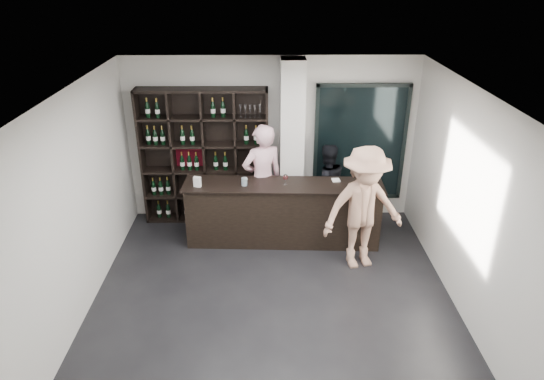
{
  "coord_description": "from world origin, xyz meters",
  "views": [
    {
      "loc": [
        -0.07,
        -5.28,
        4.27
      ],
      "look_at": [
        -0.0,
        1.1,
        1.26
      ],
      "focal_mm": 32.0,
      "sensor_mm": 36.0,
      "label": 1
    }
  ],
  "objects_px": {
    "taster_pink": "(263,180)",
    "taster_black": "(326,185)",
    "wine_shelf": "(205,157)",
    "tasting_counter": "(283,213)",
    "customer": "(364,209)"
  },
  "relations": [
    {
      "from": "tasting_counter",
      "to": "wine_shelf",
      "type": "bearing_deg",
      "value": 150.94
    },
    {
      "from": "taster_pink",
      "to": "wine_shelf",
      "type": "bearing_deg",
      "value": -46.7
    },
    {
      "from": "tasting_counter",
      "to": "customer",
      "type": "bearing_deg",
      "value": -28.65
    },
    {
      "from": "taster_pink",
      "to": "customer",
      "type": "bearing_deg",
      "value": 122.3
    },
    {
      "from": "taster_black",
      "to": "customer",
      "type": "distance_m",
      "value": 1.39
    },
    {
      "from": "wine_shelf",
      "to": "customer",
      "type": "distance_m",
      "value": 2.93
    },
    {
      "from": "tasting_counter",
      "to": "customer",
      "type": "height_order",
      "value": "customer"
    },
    {
      "from": "wine_shelf",
      "to": "taster_pink",
      "type": "height_order",
      "value": "wine_shelf"
    },
    {
      "from": "tasting_counter",
      "to": "taster_black",
      "type": "relative_size",
      "value": 2.13
    },
    {
      "from": "taster_pink",
      "to": "taster_black",
      "type": "height_order",
      "value": "taster_pink"
    },
    {
      "from": "wine_shelf",
      "to": "taster_pink",
      "type": "bearing_deg",
      "value": -24.31
    },
    {
      "from": "taster_pink",
      "to": "taster_black",
      "type": "xyz_separation_m",
      "value": [
        1.1,
        0.25,
        -0.21
      ]
    },
    {
      "from": "taster_pink",
      "to": "customer",
      "type": "xyz_separation_m",
      "value": [
        1.5,
        -1.06,
        0.0
      ]
    },
    {
      "from": "taster_pink",
      "to": "taster_black",
      "type": "relative_size",
      "value": 1.29
    },
    {
      "from": "wine_shelf",
      "to": "tasting_counter",
      "type": "height_order",
      "value": "wine_shelf"
    }
  ]
}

